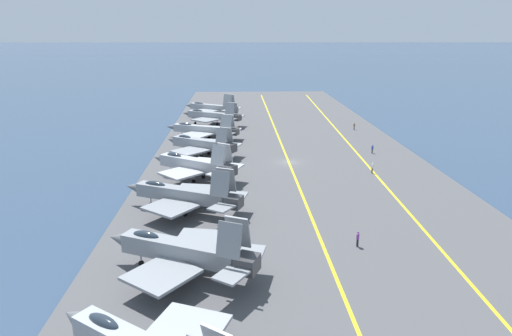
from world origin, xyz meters
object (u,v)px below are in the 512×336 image
at_px(parked_jet_sixth, 203,129).
at_px(crew_blue_vest, 372,149).
at_px(parked_jet_third, 184,194).
at_px(parked_jet_seventh, 212,116).
at_px(crew_white_vest, 372,167).
at_px(crew_brown_vest, 354,126).
at_px(parked_jet_second, 182,251).
at_px(parked_jet_fourth, 194,164).
at_px(crew_purple_vest, 358,238).
at_px(parked_jet_eighth, 212,107).
at_px(parked_jet_fifth, 201,144).

relative_size(parked_jet_sixth, crew_blue_vest, 10.18).
bearing_deg(parked_jet_third, parked_jet_seventh, -0.92).
xyz_separation_m(parked_jet_sixth, crew_white_vest, (-26.00, -29.57, -1.22)).
bearing_deg(parked_jet_seventh, crew_brown_vest, -100.30).
xyz_separation_m(parked_jet_second, crew_blue_vest, (44.50, -31.45, -1.65)).
relative_size(parked_jet_fourth, crew_purple_vest, 8.57).
height_order(parked_jet_eighth, crew_purple_vest, parked_jet_eighth).
xyz_separation_m(parked_jet_third, parked_jet_seventh, (56.47, -0.90, 0.14)).
bearing_deg(parked_jet_fourth, crew_blue_vest, -65.34).
height_order(parked_jet_second, parked_jet_sixth, parked_jet_second).
relative_size(parked_jet_fifth, parked_jet_sixth, 0.88).
bearing_deg(parked_jet_fifth, crew_white_vest, -113.00).
bearing_deg(crew_purple_vest, parked_jet_seventh, 15.81).
bearing_deg(crew_blue_vest, crew_purple_vest, 161.58).
relative_size(parked_jet_second, parked_jet_fourth, 1.05).
xyz_separation_m(parked_jet_eighth, crew_purple_vest, (-82.28, -19.84, -1.20)).
distance_m(parked_jet_second, parked_jet_fifth, 44.16).
height_order(parked_jet_third, parked_jet_seventh, parked_jet_third).
bearing_deg(parked_jet_fourth, parked_jet_fifth, -0.34).
distance_m(parked_jet_fourth, crew_white_vest, 29.28).
distance_m(parked_jet_fifth, parked_jet_eighth, 43.42).
bearing_deg(crew_brown_vest, crew_blue_vest, 174.74).
relative_size(parked_jet_seventh, crew_blue_vest, 9.67).
xyz_separation_m(parked_jet_eighth, crew_blue_vest, (-43.06, -32.90, -1.27)).
xyz_separation_m(parked_jet_third, crew_brown_vest, (50.27, -35.03, -1.53)).
bearing_deg(parked_jet_second, crew_brown_vest, -26.76).
relative_size(parked_jet_second, parked_jet_eighth, 0.97).
bearing_deg(parked_jet_seventh, parked_jet_sixth, 175.43).
relative_size(parked_jet_second, parked_jet_fifth, 1.07).
bearing_deg(parked_jet_third, crew_brown_vest, -34.87).
xyz_separation_m(parked_jet_seventh, parked_jet_eighth, (15.00, 0.79, -0.39)).
bearing_deg(crew_purple_vest, parked_jet_fourth, 39.35).
height_order(crew_purple_vest, crew_brown_vest, crew_purple_vest).
bearing_deg(crew_white_vest, parked_jet_second, 138.91).
height_order(parked_jet_fifth, crew_purple_vest, parked_jet_fifth).
height_order(parked_jet_third, crew_white_vest, parked_jet_third).
distance_m(parked_jet_fifth, crew_blue_vest, 32.80).
xyz_separation_m(parked_jet_fourth, crew_purple_vest, (-24.13, -19.79, -1.63)).
bearing_deg(parked_jet_third, parked_jet_fifth, -0.51).
height_order(parked_jet_third, parked_jet_fifth, parked_jet_third).
height_order(parked_jet_sixth, parked_jet_seventh, parked_jet_seventh).
bearing_deg(crew_white_vest, parked_jet_eighth, 27.63).
distance_m(parked_jet_seventh, crew_purple_vest, 69.94).
xyz_separation_m(parked_jet_sixth, parked_jet_eighth, (29.76, -0.39, -0.01)).
height_order(parked_jet_fourth, crew_purple_vest, parked_jet_fourth).
height_order(parked_jet_fifth, crew_white_vest, parked_jet_fifth).
bearing_deg(parked_jet_fifth, crew_purple_vest, -153.11).
distance_m(parked_jet_fourth, parked_jet_seventh, 43.15).
bearing_deg(parked_jet_fourth, parked_jet_seventh, -0.98).
distance_m(crew_blue_vest, crew_brown_vest, 21.95).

